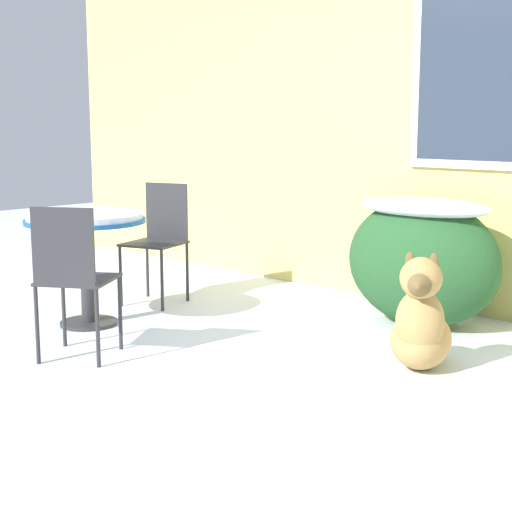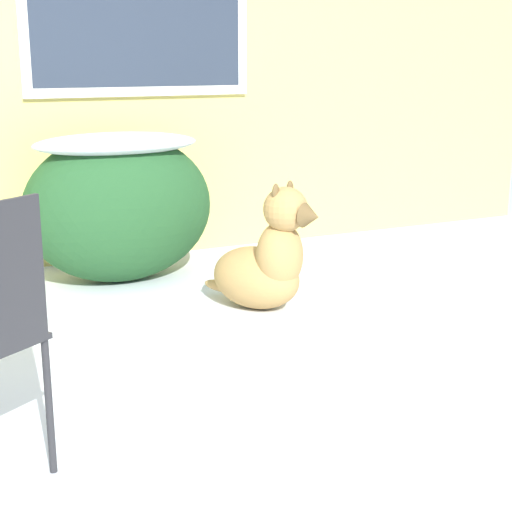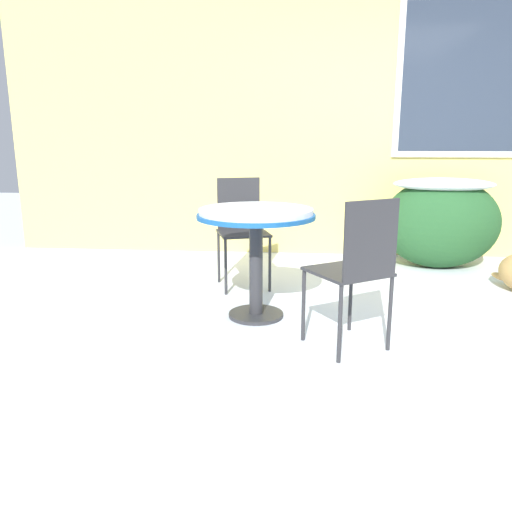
% 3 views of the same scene
% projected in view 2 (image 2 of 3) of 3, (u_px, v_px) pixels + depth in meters
% --- Properties ---
extents(ground_plane, '(16.00, 16.00, 0.00)m').
position_uv_depth(ground_plane, '(106.00, 406.00, 3.00)').
color(ground_plane, silver).
extents(house_wall, '(8.00, 0.10, 2.83)m').
position_uv_depth(house_wall, '(7.00, 30.00, 4.58)').
color(house_wall, '#E5D16B').
rests_on(house_wall, ground_plane).
extents(shrub_left, '(1.12, 0.69, 0.87)m').
position_uv_depth(shrub_left, '(119.00, 202.00, 4.56)').
color(shrub_left, '#235128').
rests_on(shrub_left, ground_plane).
extents(dog, '(0.54, 0.69, 0.69)m').
position_uv_depth(dog, '(266.00, 263.00, 4.08)').
color(dog, tan).
rests_on(dog, ground_plane).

